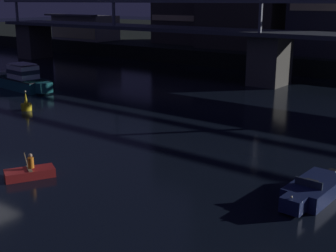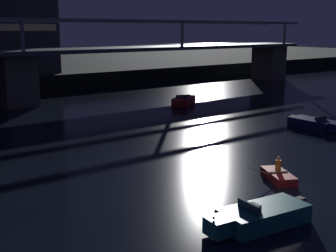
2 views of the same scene
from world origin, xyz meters
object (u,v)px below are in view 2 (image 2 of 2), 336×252
at_px(speedboat_near_right, 315,124).
at_px(speedboat_mid_right, 183,101).
at_px(river_bridge, 15,64).
at_px(speedboat_mid_left, 260,216).
at_px(dinghy_with_paddler, 278,176).

relative_size(speedboat_near_right, speedboat_mid_right, 1.10).
height_order(speedboat_near_right, speedboat_mid_right, same).
bearing_deg(speedboat_mid_right, river_bridge, 143.36).
distance_m(speedboat_mid_left, dinghy_with_paddler, 6.31).
xyz_separation_m(river_bridge, speedboat_near_right, (15.37, -27.41, -4.07)).
bearing_deg(speedboat_mid_left, speedboat_near_right, 28.19).
distance_m(river_bridge, speedboat_mid_left, 37.73).
height_order(speedboat_mid_left, dinghy_with_paddler, dinghy_with_paddler).
height_order(river_bridge, speedboat_mid_left, river_bridge).
bearing_deg(speedboat_mid_right, speedboat_mid_left, -124.19).
bearing_deg(dinghy_with_paddler, speedboat_mid_left, -148.63).
distance_m(speedboat_mid_right, dinghy_with_paddler, 26.32).
distance_m(speedboat_near_right, speedboat_mid_right, 16.47).
relative_size(river_bridge, dinghy_with_paddler, 32.34).
relative_size(speedboat_mid_left, speedboat_mid_right, 1.11).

